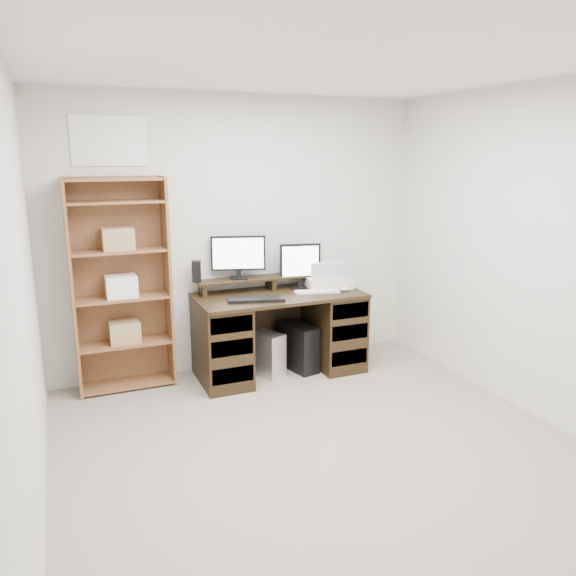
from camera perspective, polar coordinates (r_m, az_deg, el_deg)
room at (r=3.38m, az=5.31°, el=1.00°), size 3.54×4.04×2.54m
desk at (r=5.15m, az=-0.91°, el=-4.47°), size 1.50×0.70×0.75m
riser_shelf at (r=5.22m, az=-1.76°, el=0.92°), size 1.40×0.22×0.12m
monitor_wide at (r=5.10m, az=-5.07°, el=3.37°), size 0.48×0.19×0.39m
monitor_small at (r=5.23m, az=1.24°, el=2.44°), size 0.38×0.18×0.42m
speaker at (r=5.03m, az=-9.28°, el=1.69°), size 0.10×0.10×0.19m
keyboard_black at (r=4.81m, az=-3.25°, el=-1.16°), size 0.51×0.28×0.03m
keyboard_white at (r=5.10m, az=2.96°, el=-0.37°), size 0.42×0.19×0.02m
mouse at (r=5.18m, az=5.80°, el=-0.10°), size 0.10×0.09×0.03m
printer at (r=5.31m, az=4.05°, el=0.65°), size 0.46×0.37×0.10m
basket at (r=5.29m, az=4.07°, el=1.93°), size 0.38×0.33×0.14m
tower_silver at (r=5.18m, az=-2.46°, el=-6.59°), size 0.32×0.44×0.40m
tower_black at (r=5.28m, az=1.05°, el=-5.99°), size 0.28×0.46×0.43m
bookshelf at (r=4.91m, az=-16.61°, el=0.44°), size 0.80×0.30×1.80m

